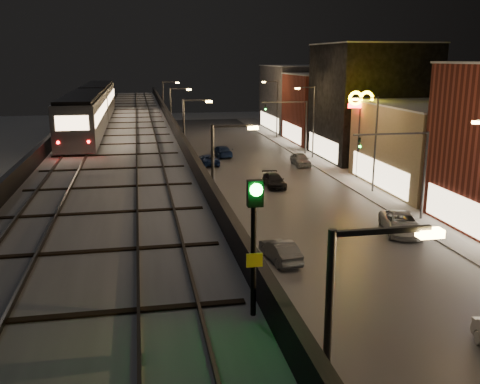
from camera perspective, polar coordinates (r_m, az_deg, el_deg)
road_surface at (r=52.80m, az=2.69°, el=0.54°), size 17.00×120.00×0.06m
sidewalk_right at (r=55.92m, az=12.71°, el=1.02°), size 4.00×120.00×0.14m
under_viaduct_pavement at (r=51.43m, az=-12.10°, el=-0.13°), size 11.00×120.00×0.06m
elevated_viaduct at (r=47.26m, az=-12.51°, el=5.52°), size 9.00×100.00×6.30m
viaduct_trackbed at (r=47.28m, az=-12.57°, el=6.46°), size 8.40×100.00×0.32m
viaduct_parapet_streetside at (r=47.31m, az=-7.28°, el=7.26°), size 0.30×100.00×1.10m
viaduct_parapet_far at (r=47.58m, az=-17.86°, el=6.73°), size 0.30×100.00×1.10m
building_c at (r=55.51m, az=20.35°, el=4.61°), size 12.20×15.20×8.16m
building_d at (r=69.26m, az=13.76°, el=9.31°), size 12.20×13.20×14.16m
building_e at (r=82.34m, az=9.65°, el=8.82°), size 12.20×12.20×10.16m
building_f at (r=95.51m, az=6.73°, el=9.93°), size 12.20×16.20×11.16m
streetlight_left_1 at (r=29.09m, az=-2.35°, el=-0.18°), size 2.57×0.28×9.00m
streetlight_left_2 at (r=46.63m, az=-5.63°, el=5.20°), size 2.57×0.28×9.00m
streetlight_right_2 at (r=51.08m, az=13.99°, el=5.63°), size 2.56×0.28×9.00m
streetlight_left_3 at (r=64.43m, az=-7.13°, el=7.62°), size 2.57×0.28×9.00m
streetlight_right_3 at (r=67.72m, az=7.65°, el=7.92°), size 2.56×0.28×9.00m
streetlight_left_4 at (r=82.31m, az=-7.98°, el=8.99°), size 2.57×0.28×9.00m
streetlight_right_4 at (r=84.91m, az=3.81°, el=9.24°), size 2.56×0.28×9.00m
traffic_light_rig_a at (r=42.87m, az=17.81°, el=2.80°), size 6.10×0.34×7.00m
traffic_light_rig_b at (r=70.37m, az=6.17°, el=7.59°), size 6.10×0.34×7.00m
subway_train at (r=50.35m, az=-15.46°, el=8.83°), size 2.68×32.33×3.20m
rail_signal at (r=11.79m, az=1.56°, el=-3.14°), size 0.37×0.44×3.24m
car_near_white at (r=33.63m, az=4.31°, el=-6.36°), size 1.95×4.24×1.35m
car_mid_silver at (r=63.51m, az=-3.57°, el=3.41°), size 2.87×4.86×1.27m
car_mid_dark at (r=68.88m, az=-1.98°, el=4.33°), size 2.52×5.03×1.40m
car_far_white at (r=77.91m, az=-6.66°, el=5.42°), size 2.43×4.60×1.49m
car_onc_dark at (r=40.46m, az=16.83°, el=-3.28°), size 3.63×5.71×1.47m
car_onc_white at (r=52.65m, az=3.65°, el=1.17°), size 1.86×4.42×1.27m
car_onc_red at (r=63.46m, az=6.49°, el=3.43°), size 1.86×4.37×1.47m
sign_mcdonalds at (r=56.90m, az=12.74°, el=8.63°), size 2.72×0.46×9.14m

